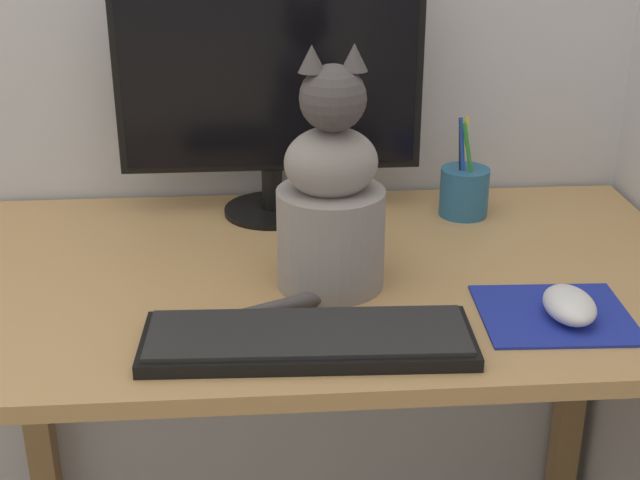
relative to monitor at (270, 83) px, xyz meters
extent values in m
cube|color=tan|center=(0.07, -0.24, -0.24)|extent=(1.17, 0.68, 0.02)
cube|color=olive|center=(-0.48, 0.06, -0.62)|extent=(0.05, 0.05, 0.73)
cube|color=olive|center=(0.61, 0.06, -0.62)|extent=(0.05, 0.05, 0.73)
cylinder|color=black|center=(0.00, 0.00, -0.23)|extent=(0.17, 0.17, 0.01)
cylinder|color=black|center=(0.00, 0.00, -0.19)|extent=(0.04, 0.04, 0.07)
cube|color=black|center=(0.00, 0.00, 0.02)|extent=(0.51, 0.02, 0.34)
cube|color=black|center=(0.00, -0.01, 0.02)|extent=(0.49, 0.00, 0.32)
cube|color=black|center=(0.03, -0.47, -0.22)|extent=(0.43, 0.16, 0.02)
cube|color=black|center=(0.03, -0.47, -0.21)|extent=(0.41, 0.14, 0.01)
cube|color=#1E2D9E|center=(0.37, -0.41, -0.23)|extent=(0.21, 0.19, 0.00)
ellipsoid|color=white|center=(0.39, -0.43, -0.21)|extent=(0.07, 0.10, 0.04)
cylinder|color=gray|center=(0.08, -0.29, -0.16)|extent=(0.17, 0.17, 0.15)
ellipsoid|color=gray|center=(0.08, -0.29, -0.04)|extent=(0.14, 0.12, 0.10)
sphere|color=#474242|center=(0.08, -0.30, 0.05)|extent=(0.10, 0.10, 0.09)
cone|color=#474242|center=(0.05, -0.30, 0.10)|extent=(0.04, 0.04, 0.04)
cone|color=#474242|center=(0.11, -0.30, 0.10)|extent=(0.04, 0.04, 0.04)
cylinder|color=#474242|center=(0.04, -0.36, -0.22)|extent=(0.19, 0.11, 0.02)
cylinder|color=#286089|center=(0.33, -0.03, -0.19)|extent=(0.08, 0.08, 0.08)
cylinder|color=#1E47B2|center=(0.32, -0.04, -0.13)|extent=(0.02, 0.02, 0.14)
cylinder|color=green|center=(0.33, -0.05, -0.13)|extent=(0.03, 0.01, 0.14)
cylinder|color=yellow|center=(0.33, -0.03, -0.13)|extent=(0.02, 0.03, 0.14)
cylinder|color=black|center=(0.32, -0.04, -0.13)|extent=(0.01, 0.03, 0.14)
camera|label=1|loc=(-0.03, -1.46, 0.35)|focal=50.00mm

